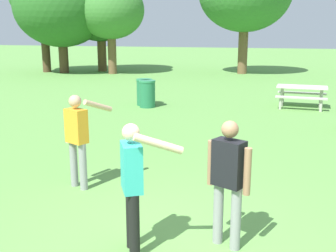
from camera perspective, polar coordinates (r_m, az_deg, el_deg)
The scene contains 11 objects.
ground_plane at distance 5.34m, azimuth 1.43°, elevation -16.98°, with size 120.00×120.00×0.00m, color #609947.
person_thrower at distance 7.09m, azimuth -12.60°, elevation -1.14°, with size 0.79×0.60×1.64m.
person_catcher at distance 5.09m, azimuth 8.46°, elevation -6.96°, with size 0.56×0.36×1.64m.
person_bystander at distance 4.91m, azimuth -4.94°, elevation -7.40°, with size 0.83×0.55×1.64m.
frisbee at distance 7.07m, azimuth -5.02°, elevation -9.01°, with size 0.27×0.27×0.03m, color white.
picnic_table_far at distance 15.14m, azimuth 18.24°, elevation 4.57°, with size 1.78×1.52×0.77m.
trash_can_beside_table at distance 14.50m, azimuth -2.92°, elevation 4.54°, with size 0.59×0.59×0.96m.
trash_can_further_along at distance 14.92m, azimuth -3.33°, elevation 4.78°, with size 0.59×0.59×0.96m.
tree_broad_center at distance 27.13m, azimuth -14.82°, elevation 15.80°, with size 5.78×5.78×6.53m.
tree_far_right at distance 27.71m, azimuth -9.50°, elevation 16.43°, with size 5.52×5.52×6.64m.
tree_slender_mid at distance 25.97m, azimuth -8.03°, elevation 15.74°, with size 4.10×4.10×5.62m.
Camera 1 is at (1.12, -4.47, 2.69)m, focal length 43.44 mm.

